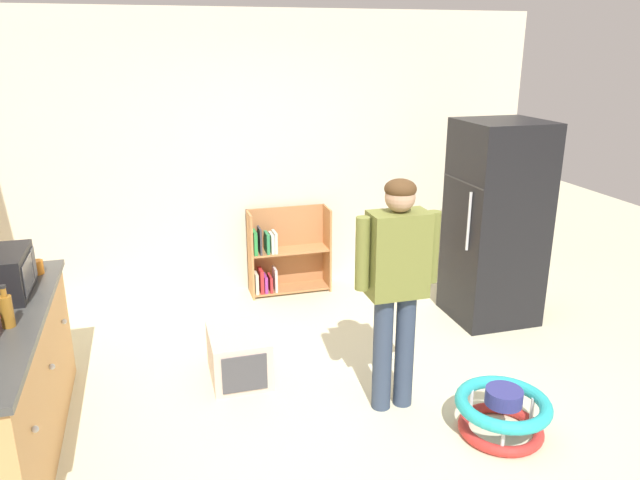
{
  "coord_description": "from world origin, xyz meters",
  "views": [
    {
      "loc": [
        -1.22,
        -3.41,
        2.39
      ],
      "look_at": [
        -0.13,
        0.41,
        1.09
      ],
      "focal_mm": 33.85,
      "sensor_mm": 36.0,
      "label": 1
    }
  ],
  "objects_px": {
    "bookshelf": "(282,256)",
    "standing_person": "(397,277)",
    "amber_bottle": "(7,310)",
    "baby_walker": "(502,412)",
    "white_cup": "(8,265)",
    "refrigerator": "(496,223)",
    "pet_carrier": "(239,355)",
    "orange_cup": "(37,267)"
  },
  "relations": [
    {
      "from": "baby_walker",
      "to": "pet_carrier",
      "type": "relative_size",
      "value": 1.09
    },
    {
      "from": "refrigerator",
      "to": "bookshelf",
      "type": "height_order",
      "value": "refrigerator"
    },
    {
      "from": "pet_carrier",
      "to": "refrigerator",
      "type": "bearing_deg",
      "value": 10.75
    },
    {
      "from": "bookshelf",
      "to": "white_cup",
      "type": "bearing_deg",
      "value": -150.13
    },
    {
      "from": "bookshelf",
      "to": "standing_person",
      "type": "xyz_separation_m",
      "value": [
        0.28,
        -2.21,
        0.58
      ]
    },
    {
      "from": "amber_bottle",
      "to": "standing_person",
      "type": "bearing_deg",
      "value": -0.54
    },
    {
      "from": "white_cup",
      "to": "pet_carrier",
      "type": "bearing_deg",
      "value": -10.91
    },
    {
      "from": "standing_person",
      "to": "baby_walker",
      "type": "xyz_separation_m",
      "value": [
        0.55,
        -0.49,
        -0.8
      ]
    },
    {
      "from": "amber_bottle",
      "to": "orange_cup",
      "type": "distance_m",
      "value": 0.83
    },
    {
      "from": "standing_person",
      "to": "baby_walker",
      "type": "bearing_deg",
      "value": -41.92
    },
    {
      "from": "refrigerator",
      "to": "orange_cup",
      "type": "height_order",
      "value": "refrigerator"
    },
    {
      "from": "refrigerator",
      "to": "bookshelf",
      "type": "bearing_deg",
      "value": 146.77
    },
    {
      "from": "refrigerator",
      "to": "white_cup",
      "type": "distance_m",
      "value": 3.87
    },
    {
      "from": "orange_cup",
      "to": "baby_walker",
      "type": "bearing_deg",
      "value": -25.5
    },
    {
      "from": "orange_cup",
      "to": "white_cup",
      "type": "xyz_separation_m",
      "value": [
        -0.2,
        0.1,
        0.0
      ]
    },
    {
      "from": "bookshelf",
      "to": "amber_bottle",
      "type": "xyz_separation_m",
      "value": [
        -2.02,
        -2.18,
        0.63
      ]
    },
    {
      "from": "bookshelf",
      "to": "standing_person",
      "type": "bearing_deg",
      "value": -82.88
    },
    {
      "from": "pet_carrier",
      "to": "orange_cup",
      "type": "distance_m",
      "value": 1.53
    },
    {
      "from": "standing_person",
      "to": "white_cup",
      "type": "relative_size",
      "value": 16.83
    },
    {
      "from": "bookshelf",
      "to": "amber_bottle",
      "type": "relative_size",
      "value": 3.46
    },
    {
      "from": "white_cup",
      "to": "baby_walker",
      "type": "bearing_deg",
      "value": -25.53
    },
    {
      "from": "baby_walker",
      "to": "refrigerator",
      "type": "bearing_deg",
      "value": 61.84
    },
    {
      "from": "bookshelf",
      "to": "white_cup",
      "type": "xyz_separation_m",
      "value": [
        -2.19,
        -1.26,
        0.58
      ]
    },
    {
      "from": "amber_bottle",
      "to": "orange_cup",
      "type": "xyz_separation_m",
      "value": [
        0.03,
        0.83,
        -0.05
      ]
    },
    {
      "from": "pet_carrier",
      "to": "orange_cup",
      "type": "relative_size",
      "value": 5.81
    },
    {
      "from": "bookshelf",
      "to": "standing_person",
      "type": "distance_m",
      "value": 2.3
    },
    {
      "from": "pet_carrier",
      "to": "orange_cup",
      "type": "bearing_deg",
      "value": 171.63
    },
    {
      "from": "amber_bottle",
      "to": "orange_cup",
      "type": "bearing_deg",
      "value": 87.82
    },
    {
      "from": "bookshelf",
      "to": "pet_carrier",
      "type": "height_order",
      "value": "bookshelf"
    },
    {
      "from": "pet_carrier",
      "to": "standing_person",
      "type": "bearing_deg",
      "value": -34.46
    },
    {
      "from": "bookshelf",
      "to": "standing_person",
      "type": "height_order",
      "value": "standing_person"
    },
    {
      "from": "bookshelf",
      "to": "baby_walker",
      "type": "height_order",
      "value": "bookshelf"
    },
    {
      "from": "baby_walker",
      "to": "white_cup",
      "type": "distance_m",
      "value": 3.43
    },
    {
      "from": "pet_carrier",
      "to": "orange_cup",
      "type": "xyz_separation_m",
      "value": [
        -1.31,
        0.19,
        0.77
      ]
    },
    {
      "from": "baby_walker",
      "to": "white_cup",
      "type": "relative_size",
      "value": 6.36
    },
    {
      "from": "bookshelf",
      "to": "orange_cup",
      "type": "distance_m",
      "value": 2.48
    },
    {
      "from": "white_cup",
      "to": "bookshelf",
      "type": "bearing_deg",
      "value": 29.87
    },
    {
      "from": "baby_walker",
      "to": "orange_cup",
      "type": "distance_m",
      "value": 3.22
    },
    {
      "from": "refrigerator",
      "to": "amber_bottle",
      "type": "xyz_separation_m",
      "value": [
        -3.7,
        -1.08,
        0.11
      ]
    },
    {
      "from": "standing_person",
      "to": "pet_carrier",
      "type": "bearing_deg",
      "value": 145.54
    },
    {
      "from": "bookshelf",
      "to": "amber_bottle",
      "type": "height_order",
      "value": "amber_bottle"
    },
    {
      "from": "refrigerator",
      "to": "standing_person",
      "type": "relative_size",
      "value": 1.11
    }
  ]
}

